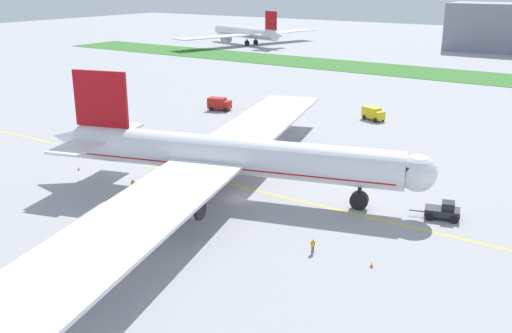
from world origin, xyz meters
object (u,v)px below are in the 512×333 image
airliner_foreground (224,156)px  ground_crew_marshaller_front (313,244)px  ground_crew_wingwalker_starboard (133,185)px  service_truck_fuel_bowser (373,113)px  traffic_cone_near_nose (79,168)px  service_truck_catering_van (219,104)px  parked_airliner_far_left (248,33)px  traffic_cone_port_wing (372,264)px  ground_crew_wingwalker_port (105,240)px  pushback_tug (443,211)px

airliner_foreground → ground_crew_marshaller_front: airliner_foreground is taller
ground_crew_wingwalker_starboard → service_truck_fuel_bowser: 57.52m
traffic_cone_near_nose → service_truck_catering_van: bearing=99.5°
ground_crew_marshaller_front → parked_airliner_far_left: parked_airliner_far_left is taller
ground_crew_marshaller_front → traffic_cone_port_wing: ground_crew_marshaller_front is taller
airliner_foreground → ground_crew_wingwalker_port: 20.79m
traffic_cone_near_nose → airliner_foreground: bearing=10.0°
ground_crew_marshaller_front → service_truck_fuel_bowser: (-18.51, 59.22, 0.46)m
pushback_tug → ground_crew_wingwalker_starboard: (-37.21, -14.08, 0.05)m
airliner_foreground → ground_crew_wingwalker_port: bearing=-91.6°
parked_airliner_far_left → pushback_tug: bearing=-48.3°
pushback_tug → ground_crew_wingwalker_port: size_ratio=3.80×
airliner_foreground → traffic_cone_near_nose: size_ratio=145.52×
service_truck_fuel_bowser → parked_airliner_far_left: size_ratio=0.07×
traffic_cone_port_wing → service_truck_fuel_bowser: size_ratio=0.11×
service_truck_catering_van → parked_airliner_far_left: 128.08m
ground_crew_marshaller_front → parked_airliner_far_left: size_ratio=0.02×
pushback_tug → traffic_cone_port_wing: bearing=-97.5°
traffic_cone_near_nose → traffic_cone_port_wing: same height
service_truck_catering_van → traffic_cone_port_wing: bearing=-41.0°
airliner_foreground → service_truck_catering_van: (-31.51, 40.19, -3.78)m
ground_crew_wingwalker_starboard → service_truck_fuel_bowser: bearing=79.8°
airliner_foreground → service_truck_catering_van: 51.21m
ground_crew_wingwalker_port → traffic_cone_near_nose: ground_crew_wingwalker_port is taller
ground_crew_wingwalker_starboard → pushback_tug: bearing=20.7°
airliner_foreground → pushback_tug: (26.69, 7.66, -4.27)m
traffic_cone_port_wing → ground_crew_marshaller_front: bearing=-175.3°
ground_crew_wingwalker_port → service_truck_fuel_bowser: 70.52m
traffic_cone_near_nose → service_truck_fuel_bowser: service_truck_fuel_bowser is taller
parked_airliner_far_left → ground_crew_wingwalker_starboard: bearing=-60.3°
ground_crew_wingwalker_port → service_truck_catering_van: 67.97m
service_truck_fuel_bowser → service_truck_catering_van: size_ratio=0.97×
service_truck_catering_van → traffic_cone_near_nose: bearing=-80.5°
ground_crew_marshaller_front → parked_airliner_far_left: bearing=126.6°
airliner_foreground → pushback_tug: bearing=16.0°
ground_crew_marshaller_front → service_truck_fuel_bowser: size_ratio=0.30×
service_truck_fuel_bowser → traffic_cone_near_nose: bearing=-113.6°
airliner_foreground → ground_crew_wingwalker_port: (-0.58, -20.33, -4.31)m
ground_crew_wingwalker_starboard → service_truck_fuel_bowser: (10.20, 56.61, 0.38)m
airliner_foreground → service_truck_catering_van: bearing=128.1°
service_truck_fuel_bowser → ground_crew_marshaller_front: bearing=-72.6°
ground_crew_wingwalker_port → traffic_cone_near_nose: bearing=145.6°
service_truck_catering_van → ground_crew_wingwalker_starboard: bearing=-65.8°
traffic_cone_port_wing → service_truck_catering_van: (-56.06, 48.70, 1.19)m
ground_crew_wingwalker_port → traffic_cone_port_wing: (25.13, 11.81, -0.66)m
airliner_foreground → traffic_cone_port_wing: 26.46m
service_truck_catering_van → service_truck_fuel_bowser: bearing=17.8°
ground_crew_wingwalker_port → traffic_cone_port_wing: size_ratio=2.68×
ground_crew_wingwalker_starboard → traffic_cone_port_wing: size_ratio=2.95×
traffic_cone_port_wing → service_truck_fuel_bowser: bearing=113.0°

